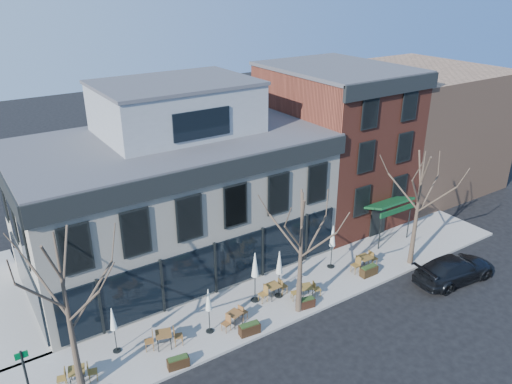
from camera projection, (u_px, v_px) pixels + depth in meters
ground at (216, 295)px, 28.75m from camera, size 120.00×120.00×0.00m
sidewalk_front at (283, 294)px, 28.73m from camera, size 33.50×4.70×0.15m
corner_building at (174, 191)px, 30.79m from camera, size 18.39×10.39×11.10m
red_brick_building at (334, 142)px, 36.90m from camera, size 8.20×11.78×11.18m
bg_building at (413, 126)px, 43.00m from camera, size 12.00×12.00×10.00m
tree_corner at (69, 315)px, 20.31m from camera, size 3.93×3.98×7.92m
tree_mid at (301, 252)px, 25.78m from camera, size 3.50×3.55×7.04m
tree_right at (418, 208)px, 30.25m from camera, size 3.72×3.77×7.48m
sign_pole at (27, 380)px, 19.93m from camera, size 0.50×0.10×3.40m
parked_sedan at (454, 269)px, 29.90m from camera, size 5.56×2.67×1.56m
cafe_set_0 at (77, 375)px, 22.19m from camera, size 1.82×0.89×0.93m
cafe_set_1 at (164, 338)px, 24.36m from camera, size 1.95×1.04×1.00m
cafe_set_2 at (235, 317)px, 25.93m from camera, size 1.78×0.87×0.91m
cafe_set_3 at (273, 290)px, 28.13m from camera, size 1.90×0.78×1.00m
cafe_set_4 at (306, 290)px, 28.12m from camera, size 1.83×0.95×0.94m
cafe_set_5 at (364, 261)px, 30.88m from camera, size 2.00×0.80×1.06m
umbrella_0 at (113, 321)px, 23.57m from camera, size 0.40×0.40×2.53m
umbrella_1 at (209, 302)px, 24.89m from camera, size 0.42×0.42×2.60m
umbrella_2 at (255, 267)px, 27.20m from camera, size 0.49×0.49×3.08m
umbrella_3 at (279, 265)px, 27.62m from camera, size 0.47×0.47×2.94m
umbrella_4 at (333, 238)px, 30.49m from camera, size 0.46×0.46×2.90m
planter_0 at (178, 362)px, 23.18m from camera, size 1.07×0.57×0.57m
planter_1 at (249, 329)px, 25.35m from camera, size 1.14×0.56×0.61m
planter_2 at (306, 303)px, 27.37m from camera, size 1.08×0.58×0.58m
planter_3 at (369, 271)px, 30.31m from camera, size 1.14×0.46×0.64m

